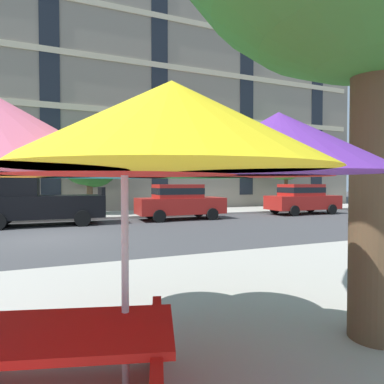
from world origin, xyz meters
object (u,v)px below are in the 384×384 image
street_tree_right (284,157)px  picnic_table (48,368)px  pickup_black (37,202)px  sedan_silver (384,196)px  street_tree_middle (89,161)px  sedan_red_midblock (302,198)px  patio_umbrella (124,149)px  sedan_red (179,201)px

street_tree_right → picnic_table: (-14.46, -15.97, -3.19)m
pickup_black → sedan_silver: bearing=-0.0°
street_tree_middle → picnic_table: (-1.49, -16.31, -2.59)m
sedan_red_midblock → street_tree_right: size_ratio=0.82×
street_tree_middle → street_tree_right: size_ratio=0.85×
street_tree_right → patio_umbrella: bearing=-131.2°
sedan_red → street_tree_right: size_ratio=0.82×
picnic_table → sedan_red: bearing=66.4°
street_tree_middle → picnic_table: street_tree_middle is taller
sedan_red_midblock → picnic_table: (-13.38, -12.81, -0.46)m
street_tree_right → patio_umbrella: (-13.89, -15.86, -1.58)m
pickup_black → patio_umbrella: bearing=-83.2°
sedan_red → patio_umbrella: bearing=-111.6°
pickup_black → sedan_silver: pickup_black is taller
pickup_black → street_tree_right: bearing=11.6°
sedan_red_midblock → street_tree_middle: size_ratio=0.97×
pickup_black → street_tree_right: size_ratio=0.96×
sedan_red → sedan_silver: same height
picnic_table → sedan_red_midblock: bearing=43.8°
sedan_red → sedan_silver: (14.68, 0.00, 0.00)m
sedan_red_midblock → patio_umbrella: bearing=-135.2°
sedan_red → sedan_red_midblock: (7.79, 0.00, 0.00)m
sedan_red_midblock → street_tree_right: 4.31m
sedan_silver → sedan_red_midblock: bearing=180.0°
street_tree_middle → pickup_black: bearing=-124.7°
pickup_black → picnic_table: size_ratio=2.38×
patio_umbrella → picnic_table: size_ratio=1.81×
pickup_black → sedan_red_midblock: size_ratio=1.16×
sedan_red_midblock → street_tree_middle: (-11.89, 3.50, 2.13)m
sedan_red → picnic_table: size_ratio=2.05×
pickup_black → street_tree_middle: bearing=55.3°
sedan_red → patio_umbrella: size_ratio=1.13×
pickup_black → street_tree_right: 15.95m
sedan_red → street_tree_right: 9.81m
sedan_red → picnic_table: bearing=-113.6°
sedan_red → picnic_table: (-5.59, -12.81, -0.46)m
pickup_black → sedan_red_midblock: 14.32m
pickup_black → street_tree_right: street_tree_right is taller
sedan_silver → street_tree_right: bearing=151.5°
street_tree_right → picnic_table: 21.78m
pickup_black → street_tree_middle: street_tree_middle is taller
pickup_black → patio_umbrella: (1.51, -12.70, 1.07)m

